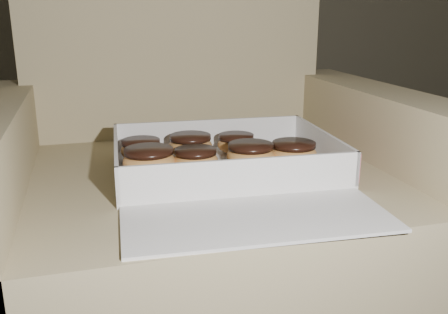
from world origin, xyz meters
TOP-DOWN VIEW (x-y plane):
  - armchair at (-0.25, 0.70)m, footprint 0.87×0.74m
  - bakery_box at (-0.22, 0.57)m, footprint 0.42×0.49m
  - donut_a at (-0.27, 0.70)m, footprint 0.09×0.09m
  - donut_b at (-0.17, 0.70)m, footprint 0.08×0.08m
  - donut_c at (-0.37, 0.71)m, footprint 0.08×0.08m
  - donut_d at (-0.28, 0.61)m, footprint 0.08×0.08m
  - donut_e at (-0.36, 0.62)m, footprint 0.09×0.09m
  - donut_f at (-0.09, 0.60)m, footprint 0.09×0.09m
  - donut_g at (-0.17, 0.60)m, footprint 0.09×0.09m
  - crumb_a at (-0.20, 0.49)m, footprint 0.01×0.01m
  - crumb_b at (-0.18, 0.55)m, footprint 0.01×0.01m
  - crumb_c at (-0.25, 0.50)m, footprint 0.01×0.01m

SIDE VIEW (x-z plane):
  - armchair at x=-0.25m, z-range -0.17..0.74m
  - crumb_a at x=-0.20m, z-range 0.42..0.42m
  - crumb_b at x=-0.18m, z-range 0.42..0.42m
  - crumb_c at x=-0.25m, z-range 0.42..0.42m
  - bakery_box at x=-0.22m, z-range 0.39..0.45m
  - donut_b at x=-0.17m, z-range 0.42..0.46m
  - donut_c at x=-0.37m, z-range 0.42..0.46m
  - donut_d at x=-0.28m, z-range 0.42..0.46m
  - donut_f at x=-0.09m, z-range 0.42..0.46m
  - donut_a at x=-0.27m, z-range 0.42..0.46m
  - donut_g at x=-0.17m, z-range 0.42..0.46m
  - donut_e at x=-0.36m, z-range 0.42..0.46m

